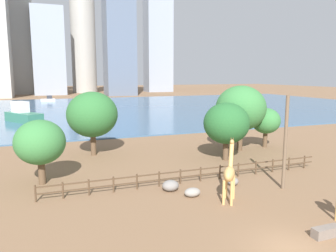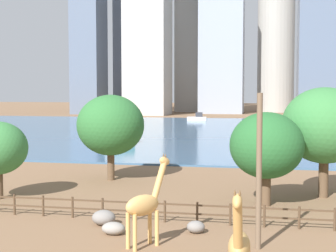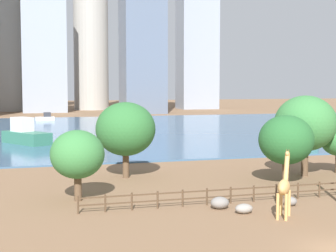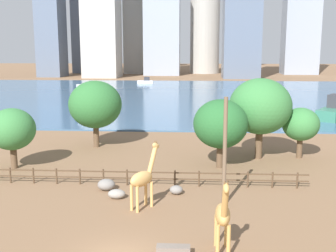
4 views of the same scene
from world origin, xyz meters
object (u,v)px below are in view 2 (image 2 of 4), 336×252
object	(u,v)px
boat_tug	(197,118)
boulder_by_pole	(113,228)
boat_sailboat	(116,132)
giraffe_tall	(145,204)
boulder_small	(104,218)
tree_left_small	(267,146)
utility_pole	(259,172)
tree_right_small	(111,125)
tree_right_tall	(324,126)
giraffe_companion	(239,248)
boulder_near_fence	(196,227)

from	to	relation	value
boat_tug	boulder_by_pole	bearing A→B (deg)	90.80
boat_sailboat	boat_tug	world-z (taller)	boat_sailboat
giraffe_tall	boulder_small	world-z (taller)	giraffe_tall
tree_left_small	boat_sailboat	world-z (taller)	tree_left_small
boulder_by_pole	boulder_small	bearing A→B (deg)	122.56
utility_pole	boat_tug	distance (m)	101.34
boulder_small	tree_right_small	size ratio (longest dim) A/B	0.19
giraffe_tall	boulder_small	size ratio (longest dim) A/B	3.35
tree_left_small	tree_right_tall	bearing A→B (deg)	41.03
giraffe_companion	boat_tug	size ratio (longest dim) A/B	0.96
tree_right_small	boat_tug	bearing A→B (deg)	92.68
giraffe_tall	tree_right_small	bearing A→B (deg)	59.82
boulder_by_pole	tree_left_small	xyz separation A→B (m)	(8.09, 8.74, 3.75)
tree_right_small	boat_sailboat	world-z (taller)	tree_right_small
tree_right_tall	boat_sailboat	size ratio (longest dim) A/B	0.86
boulder_near_fence	tree_right_small	size ratio (longest dim) A/B	0.13
utility_pole	tree_right_small	world-z (taller)	utility_pole
utility_pole	tree_right_small	distance (m)	21.61
giraffe_companion	boulder_near_fence	distance (m)	9.80
giraffe_companion	boat_tug	bearing A→B (deg)	-171.70
tree_left_small	tree_right_small	size ratio (longest dim) A/B	0.86
boulder_small	boat_tug	xyz separation A→B (m)	(-7.97, 97.11, 0.45)
giraffe_companion	boat_sailboat	size ratio (longest dim) A/B	0.49
boat_sailboat	giraffe_companion	bearing A→B (deg)	-10.08
giraffe_tall	boulder_near_fence	xyz separation A→B (m)	(2.16, 2.92, -1.81)
giraffe_companion	boulder_near_fence	xyz separation A→B (m)	(-2.86, 9.20, -1.83)
boulder_by_pole	tree_right_small	bearing A→B (deg)	107.88
boulder_near_fence	tree_right_tall	xyz separation A→B (m)	(7.83, 11.09, 4.91)
giraffe_companion	giraffe_tall	bearing A→B (deg)	-141.72
utility_pole	boulder_near_fence	size ratio (longest dim) A/B	7.76
boulder_by_pole	boulder_small	xyz separation A→B (m)	(-1.13, 1.77, 0.10)
utility_pole	boat_sailboat	xyz separation A→B (m)	(-22.17, 48.71, -2.31)
tree_right_tall	boat_tug	world-z (taller)	tree_right_tall
giraffe_tall	boat_tug	world-z (taller)	giraffe_tall
tree_right_small	boulder_near_fence	bearing A→B (deg)	-57.48
tree_right_small	giraffe_companion	bearing A→B (deg)	-62.81
tree_left_small	boat_sailboat	xyz separation A→B (m)	(-22.49, 38.96, -2.55)
boulder_small	boat_tug	distance (m)	97.44
giraffe_tall	giraffe_companion	distance (m)	8.04
giraffe_companion	tree_right_small	size ratio (longest dim) A/B	0.62
boulder_near_fence	boulder_by_pole	distance (m)	4.51
boulder_near_fence	boat_sailboat	xyz separation A→B (m)	(-18.75, 46.50, 1.21)
boulder_near_fence	giraffe_tall	bearing A→B (deg)	-126.51
tree_right_tall	boulder_near_fence	bearing A→B (deg)	-125.20
tree_right_small	boat_tug	size ratio (longest dim) A/B	1.55
giraffe_companion	tree_right_tall	world-z (taller)	tree_right_tall
boulder_near_fence	tree_right_tall	distance (m)	14.44
boulder_small	tree_left_small	size ratio (longest dim) A/B	0.22
boulder_near_fence	tree_left_small	xyz separation A→B (m)	(3.74, 7.54, 3.76)
boat_sailboat	boulder_small	bearing A→B (deg)	-15.17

